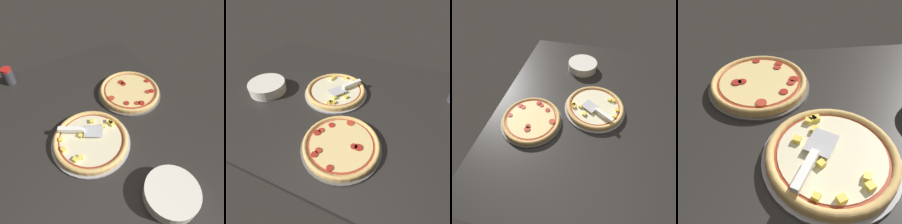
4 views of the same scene
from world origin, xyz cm
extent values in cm
cube|color=black|center=(0.00, 0.00, -1.80)|extent=(150.30, 117.01, 3.60)
cylinder|color=#939399|center=(-1.09, -2.93, 0.50)|extent=(37.99, 37.99, 1.00)
cylinder|color=#DBAD60|center=(-1.09, -2.93, 1.89)|extent=(35.71, 35.71, 1.77)
torus|color=#DBAD60|center=(-1.09, -2.93, 2.77)|extent=(35.71, 35.71, 2.40)
cylinder|color=maroon|center=(-1.09, -2.93, 2.85)|extent=(31.04, 31.04, 0.15)
cylinder|color=beige|center=(-1.09, -2.93, 2.97)|extent=(29.28, 29.28, 0.40)
cube|color=yellow|center=(-4.08, 9.98, 3.86)|extent=(2.68, 2.63, 1.38)
cube|color=yellow|center=(-6.21, 0.14, 3.86)|extent=(2.73, 2.65, 1.38)
cube|color=#F4D64C|center=(5.41, -13.90, 3.86)|extent=(2.81, 2.81, 1.38)
cube|color=#F4D64C|center=(-4.16, 5.63, 3.86)|extent=(2.84, 2.86, 1.38)
cube|color=#F4D64C|center=(-3.08, 10.32, 3.86)|extent=(2.46, 2.36, 1.38)
cube|color=#F9E05B|center=(-5.40, 9.48, 3.86)|extent=(2.62, 2.53, 1.38)
cube|color=#F4D64C|center=(-9.74, 2.45, 3.86)|extent=(2.87, 2.73, 1.38)
cube|color=yellow|center=(-4.75, -6.28, 3.86)|extent=(2.61, 2.58, 1.38)
cube|color=#F9E05B|center=(5.60, -11.42, 3.86)|extent=(2.80, 2.78, 1.38)
cube|color=#F4D64C|center=(-7.70, -15.17, 3.86)|extent=(2.52, 2.50, 1.38)
cube|color=#F4D64C|center=(-2.08, -16.33, 3.86)|extent=(2.70, 2.50, 1.38)
cylinder|color=#565451|center=(-19.61, 32.63, 0.50)|extent=(36.41, 36.41, 1.00)
cylinder|color=#DBAD60|center=(-19.61, 32.63, 1.88)|extent=(34.23, 34.23, 1.77)
torus|color=#DBAD60|center=(-19.61, 32.63, 2.77)|extent=(34.23, 34.23, 1.89)
cylinder|color=#A33823|center=(-19.61, 32.63, 2.84)|extent=(29.75, 29.75, 0.15)
cylinder|color=#E5C67A|center=(-19.61, 32.63, 2.97)|extent=(28.07, 28.07, 0.40)
cylinder|color=#AD2D1E|center=(-12.42, 40.30, 3.37)|extent=(2.95, 2.95, 0.40)
cylinder|color=maroon|center=(-7.18, 31.87, 3.37)|extent=(3.41, 3.41, 0.40)
cylinder|color=maroon|center=(-25.48, 32.36, 3.37)|extent=(3.04, 3.04, 0.40)
cylinder|color=maroon|center=(-11.79, 42.61, 3.37)|extent=(3.01, 3.01, 0.40)
cylinder|color=#AD2D1E|center=(-8.31, 29.82, 3.37)|extent=(2.89, 2.89, 0.40)
cylinder|color=maroon|center=(-20.29, 45.69, 3.37)|extent=(2.82, 2.82, 0.40)
cylinder|color=maroon|center=(-11.36, 24.88, 3.37)|extent=(3.05, 3.05, 0.40)
cylinder|color=maroon|center=(-27.54, 32.06, 3.37)|extent=(3.56, 3.56, 0.40)
cylinder|color=#B73823|center=(-19.17, 19.94, 3.37)|extent=(3.67, 3.67, 0.40)
cube|color=#B7B7BC|center=(-3.43, 0.06, 4.68)|extent=(10.84, 11.31, 0.24)
cube|color=white|center=(-9.27, -8.90, 5.56)|extent=(8.71, 11.75, 2.00)
cylinder|color=silver|center=(38.82, 11.46, 0.35)|extent=(21.97, 21.97, 0.70)
cylinder|color=silver|center=(38.82, 11.46, 1.05)|extent=(21.97, 21.97, 0.70)
cylinder|color=silver|center=(38.82, 11.46, 1.75)|extent=(21.97, 21.97, 0.70)
cylinder|color=silver|center=(38.82, 11.46, 2.45)|extent=(21.97, 21.97, 0.70)
cylinder|color=silver|center=(38.82, 11.46, 3.15)|extent=(21.97, 21.97, 0.70)
cylinder|color=silver|center=(38.82, 11.46, 3.85)|extent=(21.97, 21.97, 0.70)
cylinder|color=silver|center=(38.82, 11.46, 4.55)|extent=(21.97, 21.97, 0.70)
cylinder|color=silver|center=(38.82, 11.46, 5.25)|extent=(21.97, 21.97, 0.70)
cylinder|color=silver|center=(38.82, 11.46, 5.95)|extent=(21.97, 21.97, 0.70)
camera|label=1|loc=(54.81, -26.13, 88.30)|focal=35.00mm
camera|label=2|loc=(-37.02, 76.07, 65.78)|focal=28.00mm
camera|label=3|loc=(-76.72, -0.68, 84.81)|focal=28.00mm
camera|label=4|loc=(-17.04, -45.23, 58.01)|focal=42.00mm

